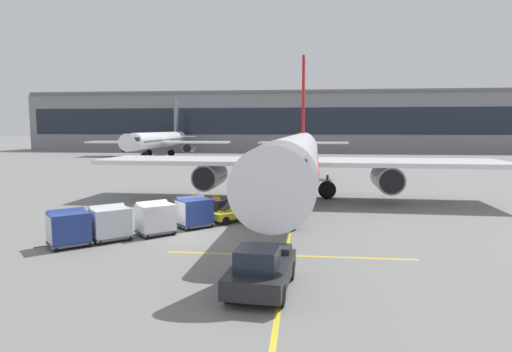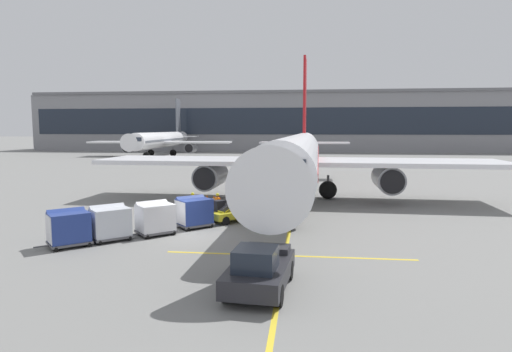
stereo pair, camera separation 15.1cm
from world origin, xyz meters
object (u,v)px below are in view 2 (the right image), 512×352
object	(u,v)px
baggage_cart_second	(155,217)
distant_airplane	(161,140)
ground_crew_by_loader	(193,203)
safety_cone_wingtip	(214,200)
parked_airplane	(297,157)
pushback_tug	(260,269)
baggage_cart_fourth	(68,227)
belt_loader	(236,207)
ground_crew_marshaller	(218,204)
safety_cone_engine_keepout	(207,199)
ground_crew_by_carts	(242,208)
baggage_cart_third	(110,222)
baggage_cart_lead	(194,211)

from	to	relation	value
baggage_cart_second	distant_airplane	bearing A→B (deg)	108.65
ground_crew_by_loader	safety_cone_wingtip	world-z (taller)	ground_crew_by_loader
parked_airplane	pushback_tug	world-z (taller)	parked_airplane
baggage_cart_fourth	belt_loader	bearing A→B (deg)	43.92
baggage_cart_second	belt_loader	bearing A→B (deg)	47.75
ground_crew_marshaller	parked_airplane	bearing A→B (deg)	58.68
safety_cone_engine_keepout	distant_airplane	xyz separation A→B (m)	(-23.78, 58.10, 3.21)
baggage_cart_second	safety_cone_wingtip	bearing A→B (deg)	83.39
ground_crew_by_loader	baggage_cart_fourth	bearing A→B (deg)	-119.92
parked_airplane	pushback_tug	size ratio (longest dim) A/B	9.44
belt_loader	ground_crew_by_carts	size ratio (longest dim) A/B	2.67
baggage_cart_third	distant_airplane	size ratio (longest dim) A/B	0.06
pushback_tug	safety_cone_wingtip	bearing A→B (deg)	107.19
belt_loader	safety_cone_engine_keepout	xyz separation A→B (m)	(-3.41, 6.19, -0.53)
baggage_cart_third	ground_crew_by_carts	distance (m)	8.18
parked_airplane	ground_crew_marshaller	distance (m)	10.32
ground_crew_by_loader	ground_crew_marshaller	world-z (taller)	same
baggage_cart_third	baggage_cart_second	bearing A→B (deg)	36.30
belt_loader	ground_crew_by_loader	xyz separation A→B (m)	(-3.09, 0.52, 0.11)
safety_cone_engine_keepout	baggage_cart_fourth	bearing A→B (deg)	-107.23
baggage_cart_fourth	baggage_cart_second	bearing A→B (deg)	38.99
baggage_cart_lead	ground_crew_by_carts	world-z (taller)	baggage_cart_lead
baggage_cart_third	baggage_cart_lead	bearing A→B (deg)	43.49
parked_airplane	ground_crew_by_loader	world-z (taller)	parked_airplane
parked_airplane	safety_cone_engine_keepout	size ratio (longest dim) A/B	59.39
pushback_tug	ground_crew_by_carts	distance (m)	11.67
belt_loader	distant_airplane	distance (m)	69.85
ground_crew_by_loader	ground_crew_by_carts	xyz separation A→B (m)	(3.60, -1.47, 0.00)
belt_loader	baggage_cart_fourth	distance (m)	10.55
baggage_cart_lead	distant_airplane	xyz separation A→B (m)	(-24.93, 66.62, 2.56)
ground_crew_marshaller	safety_cone_engine_keepout	bearing A→B (deg)	109.73
distant_airplane	ground_crew_marshaller	bearing A→B (deg)	-67.96
baggage_cart_lead	ground_crew_marshaller	distance (m)	2.89
baggage_cart_lead	safety_cone_engine_keepout	world-z (taller)	baggage_cart_lead
baggage_cart_third	safety_cone_engine_keepout	xyz separation A→B (m)	(2.61, 12.07, -0.65)
parked_airplane	ground_crew_marshaller	world-z (taller)	parked_airplane
belt_loader	baggage_cart_third	xyz separation A→B (m)	(-6.01, -5.88, 0.11)
baggage_cart_lead	ground_crew_marshaller	xyz separation A→B (m)	(0.93, 2.73, -0.00)
pushback_tug	ground_crew_marshaller	distance (m)	13.45
baggage_cart_lead	ground_crew_by_loader	world-z (taller)	baggage_cart_lead
ground_crew_by_carts	ground_crew_marshaller	xyz separation A→B (m)	(-1.84, 1.35, 0.00)
baggage_cart_second	ground_crew_marshaller	distance (m)	5.50
belt_loader	baggage_cart_fourth	xyz separation A→B (m)	(-7.60, -7.31, 0.11)
baggage_cart_fourth	pushback_tug	size ratio (longest dim) A/B	0.56
baggage_cart_third	ground_crew_marshaller	xyz separation A→B (m)	(4.68, 6.29, -0.00)
pushback_tug	ground_crew_marshaller	bearing A→B (deg)	108.31
ground_crew_by_loader	ground_crew_marshaller	xyz separation A→B (m)	(1.75, -0.12, 0.00)
belt_loader	safety_cone_engine_keepout	world-z (taller)	belt_loader
safety_cone_wingtip	distant_airplane	distance (m)	63.26
pushback_tug	ground_crew_by_carts	xyz separation A→B (m)	(-2.38, 11.42, 0.17)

